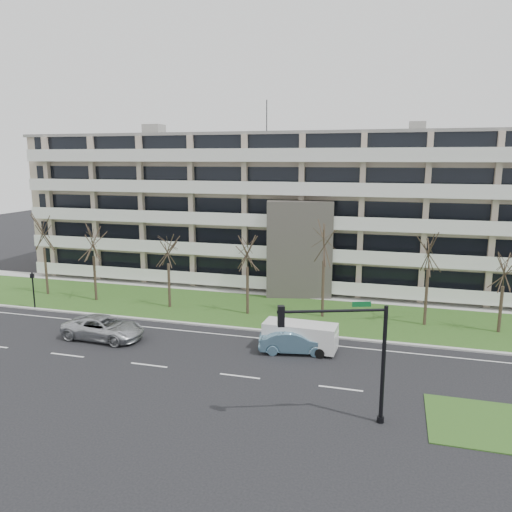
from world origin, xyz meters
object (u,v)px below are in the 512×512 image
(traffic_signal, at_px, (348,346))
(blue_sedan, at_px, (295,341))
(silver_pickup, at_px, (104,328))
(white_van, at_px, (301,334))
(pedestrian_signal, at_px, (33,285))

(traffic_signal, bearing_deg, blue_sedan, 97.22)
(silver_pickup, bearing_deg, traffic_signal, -109.00)
(silver_pickup, distance_m, blue_sedan, 13.80)
(silver_pickup, xyz_separation_m, white_van, (14.10, 1.62, 0.32))
(white_van, bearing_deg, traffic_signal, -63.44)
(silver_pickup, height_order, white_van, white_van)
(white_van, bearing_deg, blue_sedan, -124.94)
(traffic_signal, bearing_deg, white_van, 94.14)
(silver_pickup, relative_size, blue_sedan, 1.25)
(white_van, bearing_deg, silver_pickup, -170.76)
(blue_sedan, relative_size, traffic_signal, 0.76)
(silver_pickup, relative_size, pedestrian_signal, 1.82)
(traffic_signal, bearing_deg, pedestrian_signal, 137.08)
(traffic_signal, bearing_deg, silver_pickup, 138.61)
(pedestrian_signal, bearing_deg, traffic_signal, -41.02)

